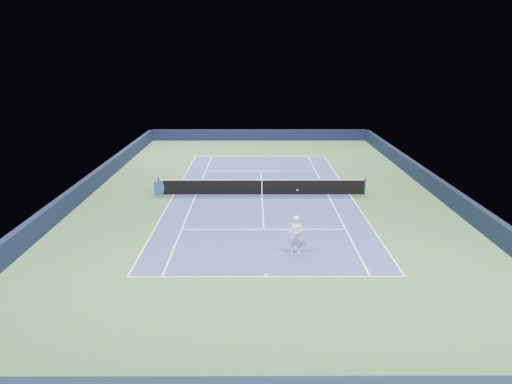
{
  "coord_description": "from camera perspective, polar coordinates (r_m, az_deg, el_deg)",
  "views": [
    {
      "loc": [
        -0.46,
        -29.92,
        8.54
      ],
      "look_at": [
        -0.38,
        -3.0,
        1.0
      ],
      "focal_mm": 35.0,
      "sensor_mm": 36.0,
      "label": 1
    }
  ],
  "objects": [
    {
      "name": "center_mark_far",
      "position": [
        42.52,
        0.45,
        4.07
      ],
      "size": [
        0.08,
        0.3,
        0.0
      ],
      "primitive_type": "cube",
      "color": "white",
      "rests_on": "ground"
    },
    {
      "name": "sideline_doubles_right",
      "position": [
        31.67,
        10.65,
        -0.25
      ],
      "size": [
        0.08,
        23.77,
        0.0
      ],
      "primitive_type": "cube",
      "color": "white",
      "rests_on": "ground"
    },
    {
      "name": "service_line_far",
      "position": [
        37.31,
        0.53,
        2.43
      ],
      "size": [
        8.23,
        0.08,
        0.0
      ],
      "primitive_type": "cube",
      "color": "white",
      "rests_on": "ground"
    },
    {
      "name": "wall_far",
      "position": [
        50.38,
        0.35,
        6.52
      ],
      "size": [
        22.0,
        0.35,
        1.1
      ],
      "primitive_type": "cube",
      "color": "black",
      "rests_on": "ground"
    },
    {
      "name": "wall_left",
      "position": [
        32.65,
        -18.68,
        0.64
      ],
      "size": [
        0.35,
        40.0,
        1.1
      ],
      "primitive_type": "cube",
      "color": "#111633",
      "rests_on": "ground"
    },
    {
      "name": "baseline_near",
      "position": [
        19.95,
        1.18,
        -9.67
      ],
      "size": [
        10.97,
        0.08,
        0.0
      ],
      "primitive_type": "cube",
      "color": "white",
      "rests_on": "ground"
    },
    {
      "name": "ground",
      "position": [
        31.12,
        0.68,
        -0.28
      ],
      "size": [
        40.0,
        40.0,
        0.0
      ],
      "primitive_type": "plane",
      "color": "#345830",
      "rests_on": "ground"
    },
    {
      "name": "wall_right",
      "position": [
        32.96,
        19.85,
        0.67
      ],
      "size": [
        0.35,
        40.0,
        1.1
      ],
      "primitive_type": "cube",
      "color": "black",
      "rests_on": "ground"
    },
    {
      "name": "sideline_singles_left",
      "position": [
        31.32,
        -6.87,
        -0.27
      ],
      "size": [
        0.08,
        23.77,
        0.0
      ],
      "primitive_type": "cube",
      "color": "white",
      "rests_on": "ground"
    },
    {
      "name": "tennis_net",
      "position": [
        30.98,
        0.68,
        0.62
      ],
      "size": [
        12.9,
        0.1,
        1.07
      ],
      "color": "black",
      "rests_on": "ground"
    },
    {
      "name": "center_service_line",
      "position": [
        31.11,
        0.68,
        -0.27
      ],
      "size": [
        0.08,
        12.8,
        0.0
      ],
      "primitive_type": "cube",
      "color": "white",
      "rests_on": "ground"
    },
    {
      "name": "baseline_far",
      "position": [
        42.67,
        0.44,
        4.11
      ],
      "size": [
        10.97,
        0.08,
        0.0
      ],
      "primitive_type": "cube",
      "color": "white",
      "rests_on": "ground"
    },
    {
      "name": "sideline_doubles_left",
      "position": [
        31.51,
        -9.35,
        -0.27
      ],
      "size": [
        0.08,
        23.77,
        0.0
      ],
      "primitive_type": "cube",
      "color": "white",
      "rests_on": "ground"
    },
    {
      "name": "service_line_near",
      "position": [
        25.02,
        0.89,
        -4.29
      ],
      "size": [
        8.23,
        0.08,
        0.0
      ],
      "primitive_type": "cube",
      "color": "white",
      "rests_on": "ground"
    },
    {
      "name": "sponsor_cube",
      "position": [
        31.63,
        -10.99,
        0.54
      ],
      "size": [
        0.58,
        0.5,
        0.9
      ],
      "color": "blue",
      "rests_on": "ground"
    },
    {
      "name": "center_mark_near",
      "position": [
        20.09,
        1.17,
        -9.48
      ],
      "size": [
        0.08,
        0.3,
        0.0
      ],
      "primitive_type": "cube",
      "color": "white",
      "rests_on": "ground"
    },
    {
      "name": "sideline_singles_right",
      "position": [
        31.44,
        8.19,
        -0.26
      ],
      "size": [
        0.08,
        23.77,
        0.0
      ],
      "primitive_type": "cube",
      "color": "white",
      "rests_on": "ground"
    },
    {
      "name": "court_surface",
      "position": [
        31.11,
        0.68,
        -0.28
      ],
      "size": [
        10.97,
        23.77,
        0.01
      ],
      "primitive_type": "cube",
      "color": "navy",
      "rests_on": "ground"
    },
    {
      "name": "tennis_player",
      "position": [
        21.95,
        4.61,
        -4.9
      ],
      "size": [
        0.84,
        1.35,
        2.64
      ],
      "color": "white",
      "rests_on": "ground"
    }
  ]
}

